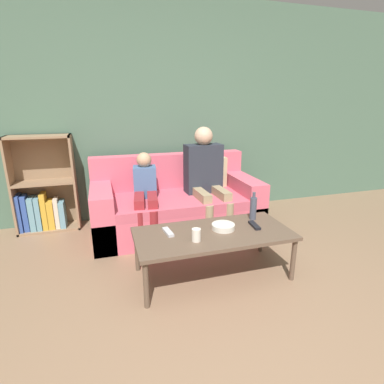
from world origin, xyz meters
name	(u,v)px	position (x,y,z in m)	size (l,w,h in m)	color
wall_back	(157,112)	(0.00, 2.70, 1.30)	(12.00, 0.06, 2.60)	#4C6B56
couch	(176,205)	(0.08, 2.13, 0.28)	(1.83, 0.90, 0.82)	#DB5B70
bookshelf	(44,195)	(-1.36, 2.54, 0.41)	(0.66, 0.28, 1.08)	#8E7051
coffee_table	(213,236)	(0.14, 1.07, 0.36)	(1.29, 0.60, 0.40)	brown
person_adult	(206,172)	(0.41, 2.05, 0.67)	(0.42, 0.63, 1.16)	#9E8966
person_child	(145,192)	(-0.28, 1.99, 0.51)	(0.31, 0.64, 0.91)	maroon
cup_near	(196,235)	(-0.05, 0.96, 0.45)	(0.07, 0.07, 0.10)	silver
tv_remote_0	(168,232)	(-0.23, 1.16, 0.41)	(0.07, 0.17, 0.02)	#B7B7BC
tv_remote_1	(254,225)	(0.51, 1.07, 0.41)	(0.06, 0.17, 0.02)	black
snack_bowl	(223,227)	(0.24, 1.10, 0.42)	(0.19, 0.19, 0.05)	beige
bottle	(253,208)	(0.58, 1.23, 0.51)	(0.06, 0.06, 0.26)	#424756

